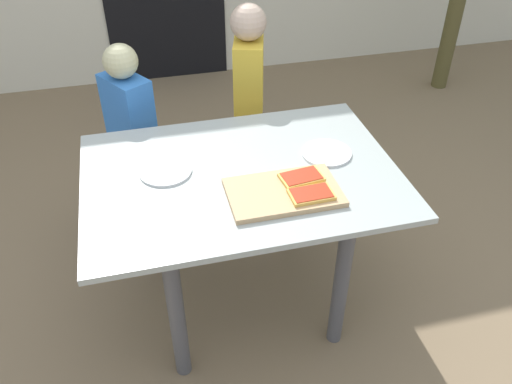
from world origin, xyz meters
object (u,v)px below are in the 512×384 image
Objects in this scene: cutting_board at (283,192)px; child_right at (249,96)px; pizza_slice_far_right at (301,177)px; child_left at (132,131)px; plate_white_right at (326,153)px; plate_white_left at (165,171)px; dining_table at (241,196)px; pizza_slice_near_right at (311,194)px.

cutting_board is 0.91m from child_right.
child_left reaches higher than pizza_slice_far_right.
pizza_slice_far_right is 0.82× the size of plate_white_right.
cutting_board is 0.41× the size of child_left.
plate_white_left is 1.00× the size of plate_white_right.
plate_white_left is 0.60m from child_left.
pizza_slice_far_right is 0.15× the size of child_right.
cutting_board is (0.12, -0.17, 0.12)m from dining_table.
plate_white_right is (0.64, -0.03, 0.00)m from plate_white_left.
dining_table is at bearing -173.14° from plate_white_right.
dining_table is 2.96× the size of cutting_board.
child_left is (-0.39, 0.65, -0.02)m from dining_table.
pizza_slice_near_right is at bearing -33.84° from cutting_board.
dining_table is 7.24× the size of pizza_slice_far_right.
pizza_slice_near_right is 0.78× the size of plate_white_right.
pizza_slice_far_right is 0.23m from plate_white_right.
plate_white_left is (-0.48, 0.20, -0.02)m from pizza_slice_far_right.
pizza_slice_near_right is 0.11m from pizza_slice_far_right.
plate_white_right is at bearing -77.14° from child_right.
pizza_slice_far_right is at bearing -90.30° from child_right.
plate_white_left is 0.18× the size of child_right.
pizza_slice_far_right is at bearing -134.08° from plate_white_right.
plate_white_left is 0.64m from plate_white_right.
child_right is (0.09, 0.90, -0.08)m from cutting_board.
child_left is at bearing 141.37° from plate_white_right.
pizza_slice_near_right is at bearing -88.69° from pizza_slice_far_right.
plate_white_left and plate_white_right have the same top height.
cutting_board is 0.33m from plate_white_right.
plate_white_left is (-0.48, 0.30, -0.02)m from pizza_slice_near_right.
plate_white_left is 0.20× the size of child_left.
child_right reaches higher than dining_table.
cutting_board is 2.01× the size of plate_white_right.
child_right is (0.49, 0.66, -0.07)m from plate_white_left.
pizza_slice_far_right reaches higher than plate_white_right.
child_left is (-0.51, 0.82, -0.14)m from cutting_board.
pizza_slice_far_right is at bearing 30.65° from cutting_board.
child_right reaches higher than cutting_board.
pizza_slice_near_right reaches higher than dining_table.
pizza_slice_near_right is at bearing -90.12° from child_right.
dining_table is 0.76m from child_left.
dining_table is 5.94× the size of plate_white_right.
plate_white_right is (0.16, 0.17, -0.02)m from pizza_slice_far_right.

